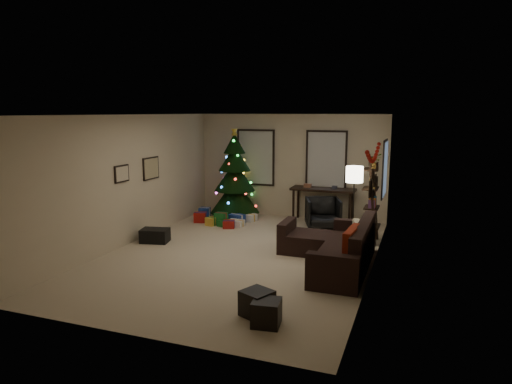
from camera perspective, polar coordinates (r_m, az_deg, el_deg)
floor at (r=9.00m, az=-1.93°, el=-7.82°), size 7.00×7.00×0.00m
ceiling at (r=8.57m, az=-2.03°, el=9.64°), size 7.00×7.00×0.00m
wall_back at (r=11.97m, az=4.32°, el=3.24°), size 5.00×0.00×5.00m
wall_front at (r=5.66m, az=-15.42°, el=-4.73°), size 5.00×0.00×5.00m
wall_left at (r=9.88m, az=-15.55°, el=1.47°), size 0.00×7.00×7.00m
wall_right at (r=8.09m, az=14.66°, el=-0.31°), size 0.00×7.00×7.00m
window_back_left at (r=12.21m, az=-0.01°, el=4.35°), size 1.05×0.06×1.50m
window_back_right at (r=11.69m, az=8.79°, el=3.98°), size 1.05×0.06×1.50m
window_right_wall at (r=10.59m, az=15.88°, el=2.82°), size 0.06×0.90×1.30m
christmas_tree at (r=11.96m, az=-2.68°, el=1.55°), size 1.30×1.30×2.41m
presents at (r=11.40m, az=-4.04°, el=-3.44°), size 1.50×1.10×0.30m
sofa at (r=8.52m, az=10.07°, el=-7.08°), size 1.78×2.59×0.84m
pillow_red_a at (r=7.54m, az=11.64°, el=-6.49°), size 0.17×0.48×0.47m
pillow_red_b at (r=7.96m, az=12.12°, el=-5.62°), size 0.15×0.43×0.42m
pillow_cream at (r=8.38m, az=12.54°, el=-4.92°), size 0.23×0.42×0.41m
ottoman_near at (r=6.39m, az=0.13°, el=-13.75°), size 0.50×0.50×0.36m
ottoman_far at (r=6.14m, az=1.31°, el=-14.87°), size 0.40×0.40×0.34m
desk at (r=11.56m, az=8.40°, el=-0.02°), size 1.60×0.57×0.86m
desk_chair at (r=10.98m, az=8.38°, el=-2.63°), size 0.91×0.88×0.74m
bookshelf at (r=9.93m, az=14.39°, el=-1.19°), size 0.30×0.54×1.82m
potted_plant at (r=9.82m, az=14.63°, el=4.03°), size 0.46×0.42×0.44m
floor_lamp at (r=9.53m, az=12.21°, el=1.53°), size 0.35×0.35×1.66m
art_map at (r=10.49m, az=-13.02°, el=2.91°), size 0.04×0.60×0.50m
art_abstract at (r=9.62m, az=-16.47°, el=2.21°), size 0.04×0.45×0.35m
gallery at (r=7.99m, az=14.54°, el=1.17°), size 0.03×1.25×0.54m
garland at (r=7.96m, az=14.49°, el=4.67°), size 0.08×1.90×0.30m
stocking_left at (r=12.07m, az=3.80°, el=4.20°), size 0.20×0.05×0.36m
stocking_right at (r=11.98m, az=5.32°, el=4.12°), size 0.20×0.05×0.36m
storage_bin at (r=10.01m, az=-12.54°, el=-5.35°), size 0.64×0.50×0.29m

